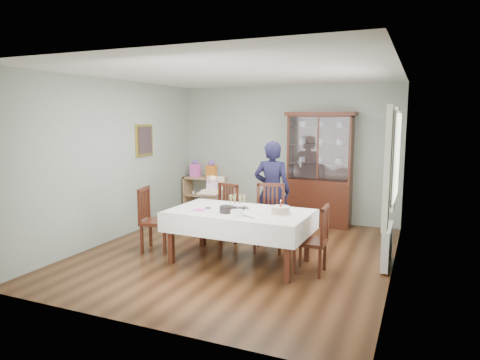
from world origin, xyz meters
The scene contains 25 objects.
floor centered at (0.00, 0.00, 0.00)m, with size 5.00×5.00×0.00m, color #593319.
room_shell centered at (0.00, 0.53, 1.70)m, with size 5.00×5.00×5.00m.
dining_table centered at (0.20, -0.35, 0.38)m, with size 2.03×1.21×0.76m.
china_cabinet centered at (0.75, 2.26, 1.12)m, with size 1.30×0.48×2.18m.
sideboard centered at (-1.75, 2.28, 0.40)m, with size 0.90×0.38×0.80m.
picture_frame centered at (-2.22, 0.80, 1.65)m, with size 0.04×0.48×0.58m, color gold.
window centered at (2.22, 0.30, 1.55)m, with size 0.04×1.02×1.22m, color white.
curtain_left centered at (2.16, -0.32, 1.45)m, with size 0.07×0.30×1.55m, color silver.
curtain_right centered at (2.16, 0.92, 1.45)m, with size 0.07×0.30×1.55m, color silver.
radiator centered at (2.16, 0.30, 0.30)m, with size 0.10×0.80×0.55m, color white.
chair_far_left centered at (-0.43, 0.35, 0.29)m, with size 0.55×0.55×0.99m.
chair_far_right centered at (0.40, 0.35, 0.31)m, with size 0.55×0.55×1.04m.
chair_end_left centered at (-1.23, -0.35, 0.30)m, with size 0.54×0.54×0.99m.
chair_end_right centered at (1.25, -0.36, 0.28)m, with size 0.42×0.42×0.92m.
woman centered at (0.25, 0.91, 0.85)m, with size 0.62×0.40×1.69m, color black.
high_chair centered at (-0.86, 0.91, 0.41)m, with size 0.48×0.48×1.05m.
champagne_tray centered at (0.13, -0.27, 0.82)m, with size 0.33×0.33×0.20m.
birthday_cake centered at (0.80, -0.33, 0.81)m, with size 0.29×0.29×0.20m.
plate_stack_dark centered at (0.08, -0.54, 0.81)m, with size 0.20×0.20×0.09m, color black.
plate_stack_white centered at (0.30, -0.67, 0.80)m, with size 0.19×0.19×0.08m, color white.
napkin_stack centered at (-0.34, -0.56, 0.77)m, with size 0.13×0.13×0.02m, color #FF5DD3.
cutlery centered at (-0.31, -0.39, 0.77)m, with size 0.10×0.15×0.01m, color silver, non-canonical shape.
cake_knife centered at (0.45, -0.67, 0.77)m, with size 0.29×0.03×0.01m, color silver.
gift_bag_pink centered at (-1.97, 2.26, 0.97)m, with size 0.21×0.15×0.37m.
gift_bag_orange centered at (-1.57, 2.26, 0.97)m, with size 0.20×0.14×0.37m.
Camera 1 is at (2.54, -5.81, 2.07)m, focal length 32.00 mm.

